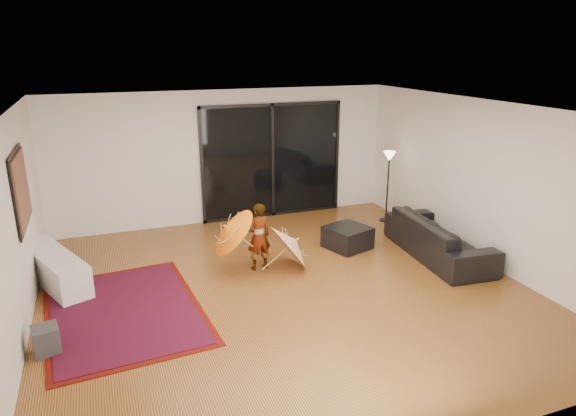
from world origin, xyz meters
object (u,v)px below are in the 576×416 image
media_console (54,268)px  ottoman (347,237)px  child (259,237)px  sofa (439,237)px

media_console → ottoman: media_console is taller
ottoman → child: 1.85m
media_console → child: child is taller
sofa → ottoman: 1.59m
child → media_console: bearing=-19.4°
sofa → child: size_ratio=2.08×
media_console → child: bearing=-32.9°
media_console → ottoman: bearing=-25.5°
media_console → ottoman: (4.90, -0.27, -0.06)m
ottoman → sofa: bearing=-34.6°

